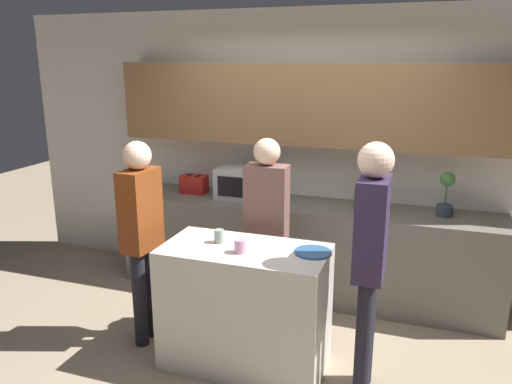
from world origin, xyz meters
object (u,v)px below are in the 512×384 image
microwave (245,183)px  bottle_1 (369,198)px  plate_on_island (313,252)px  toaster (194,184)px  cup_0 (240,246)px  bottle_0 (359,199)px  bottle_2 (381,202)px  person_right (266,219)px  cup_1 (219,236)px  person_left (370,248)px  person_center (141,226)px  potted_plant (446,194)px

microwave → bottle_1: 1.21m
bottle_1 → plate_on_island: size_ratio=1.22×
microwave → toaster: bearing=179.8°
toaster → bottle_1: bearing=-2.1°
cup_0 → bottle_0: bearing=65.9°
bottle_0 → bottle_2: size_ratio=0.83×
plate_on_island → person_right: 0.71m
cup_0 → cup_1: 0.26m
plate_on_island → cup_0: cup_0 is taller
cup_0 → cup_1: size_ratio=0.96×
bottle_0 → person_right: bearing=-130.9°
microwave → bottle_0: size_ratio=2.01×
toaster → person_right: (1.03, -0.79, -0.02)m
plate_on_island → person_left: size_ratio=0.15×
bottle_0 → cup_1: bottle_0 is taller
bottle_1 → plate_on_island: bearing=-100.9°
bottle_1 → person_center: bearing=-142.3°
cup_0 → person_right: person_right is taller
potted_plant → cup_1: potted_plant is taller
toaster → cup_1: size_ratio=2.67×
cup_0 → person_left: size_ratio=0.05×
toaster → bottle_1: bottle_1 is taller
toaster → person_right: 1.30m
toaster → cup_1: toaster is taller
bottle_2 → person_right: bearing=-142.6°
potted_plant → bottle_2: 0.55m
cup_0 → person_right: bearing=91.7°
bottle_1 → person_left: bearing=-83.1°
bottle_1 → person_center: (-1.59, -1.23, -0.05)m
microwave → potted_plant: potted_plant is taller
plate_on_island → cup_0: bearing=-162.4°
bottle_2 → person_center: size_ratio=0.19×
bottle_0 → person_center: person_center is taller
potted_plant → bottle_0: bearing=-176.4°
potted_plant → bottle_1: 0.65m
microwave → person_center: 1.35m
person_left → person_center: (-1.75, 0.06, -0.07)m
plate_on_island → toaster: bearing=140.0°
bottle_0 → person_center: bearing=-140.2°
potted_plant → cup_1: 2.05m
plate_on_island → cup_1: cup_1 is taller
cup_1 → toaster: bearing=122.6°
potted_plant → person_right: bearing=-150.2°
plate_on_island → cup_1: 0.70m
cup_0 → person_center: (-0.87, 0.15, -0.00)m
toaster → person_center: person_center is taller
cup_1 → person_left: size_ratio=0.06×
person_right → potted_plant: bearing=-152.1°
microwave → bottle_1: size_ratio=1.63×
toaster → bottle_0: 1.67m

